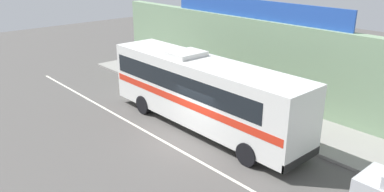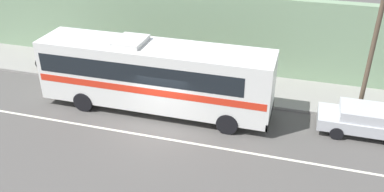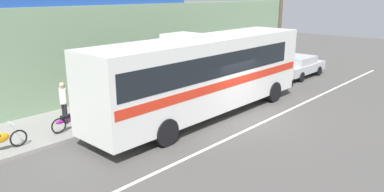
% 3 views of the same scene
% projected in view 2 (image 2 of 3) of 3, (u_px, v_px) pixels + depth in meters
% --- Properties ---
extents(ground_plane, '(70.00, 70.00, 0.00)m').
position_uv_depth(ground_plane, '(160.00, 128.00, 19.89)').
color(ground_plane, '#4F4C49').
extents(sidewalk_slab, '(30.00, 3.60, 0.14)m').
position_uv_depth(sidewalk_slab, '(190.00, 81.00, 24.23)').
color(sidewalk_slab, gray).
rests_on(sidewalk_slab, ground_plane).
extents(storefront_facade, '(30.00, 0.70, 4.80)m').
position_uv_depth(storefront_facade, '(200.00, 31.00, 24.92)').
color(storefront_facade, gray).
rests_on(storefront_facade, ground_plane).
extents(road_center_stripe, '(30.00, 0.14, 0.01)m').
position_uv_depth(road_center_stripe, '(154.00, 137.00, 19.21)').
color(road_center_stripe, silver).
rests_on(road_center_stripe, ground_plane).
extents(intercity_bus, '(11.84, 2.63, 3.78)m').
position_uv_depth(intercity_bus, '(153.00, 73.00, 20.51)').
color(intercity_bus, silver).
rests_on(intercity_bus, ground_plane).
extents(parked_car, '(4.36, 1.91, 1.37)m').
position_uv_depth(parked_car, '(365.00, 120.00, 19.15)').
color(parked_car, '#B7BABF').
rests_on(parked_car, ground_plane).
extents(utility_pole, '(1.60, 0.22, 8.40)m').
position_uv_depth(utility_pole, '(376.00, 33.00, 18.64)').
color(utility_pole, brown).
rests_on(utility_pole, sidewalk_slab).
extents(motorcycle_black, '(1.83, 0.56, 0.94)m').
position_uv_depth(motorcycle_black, '(90.00, 68.00, 24.58)').
color(motorcycle_black, black).
rests_on(motorcycle_black, sidewalk_slab).
extents(motorcycle_blue, '(1.89, 0.56, 0.94)m').
position_uv_depth(motorcycle_blue, '(48.00, 64.00, 25.18)').
color(motorcycle_blue, black).
rests_on(motorcycle_blue, sidewalk_slab).
extents(pedestrian_by_curb, '(0.30, 0.48, 1.75)m').
position_uv_depth(pedestrian_by_curb, '(99.00, 54.00, 25.01)').
color(pedestrian_by_curb, black).
rests_on(pedestrian_by_curb, sidewalk_slab).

